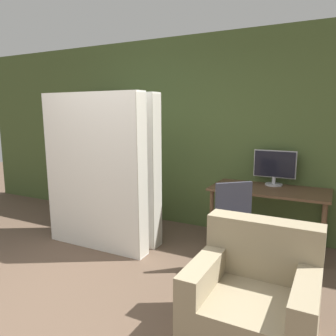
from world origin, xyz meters
TOP-DOWN VIEW (x-y plane):
  - ground_plane at (0.00, 0.00)m, footprint 16.00×16.00m
  - wall_back at (0.00, 2.65)m, footprint 8.00×0.06m
  - desk at (1.37, 2.28)m, footprint 1.36×0.69m
  - monitor at (1.38, 2.50)m, footprint 0.51×0.21m
  - office_chair at (1.25, 1.41)m, footprint 0.62×0.62m
  - bookshelf at (-1.36, 2.51)m, footprint 0.62×0.27m
  - mattress_near at (-0.51, 1.33)m, footprint 1.37×0.22m
  - mattress_far at (-0.51, 1.66)m, footprint 1.37×0.22m
  - armchair at (1.61, 0.51)m, footprint 0.85×0.80m

SIDE VIEW (x-z plane):
  - ground_plane at x=0.00m, z-range 0.00..0.00m
  - armchair at x=1.61m, z-range -0.11..0.74m
  - office_chair at x=1.25m, z-range -0.09..0.86m
  - desk at x=1.37m, z-range 0.28..1.03m
  - bookshelf at x=-1.36m, z-range -0.02..1.83m
  - mattress_far at x=-0.51m, z-range 0.00..1.88m
  - mattress_near at x=-0.51m, z-range 0.00..1.88m
  - monitor at x=1.38m, z-range 0.77..1.21m
  - wall_back at x=0.00m, z-range 0.00..2.70m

